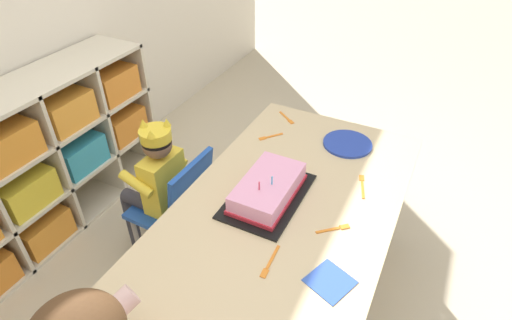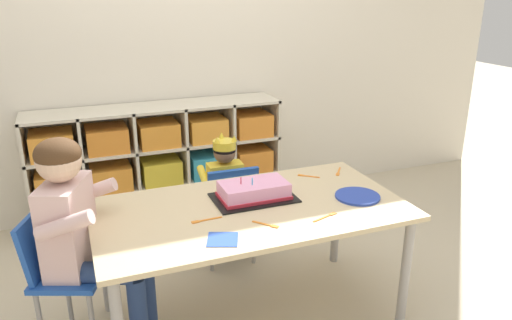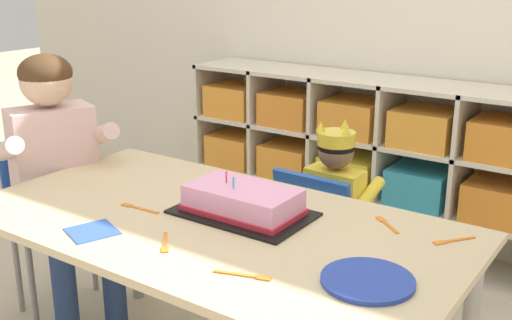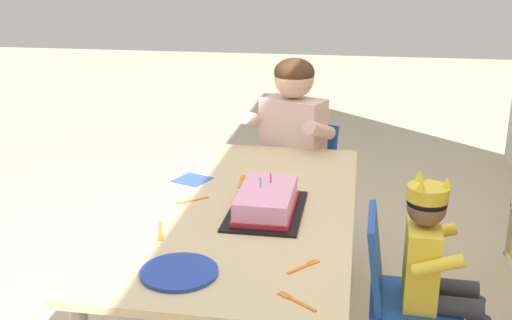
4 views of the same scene
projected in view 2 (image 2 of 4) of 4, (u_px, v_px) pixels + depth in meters
ground at (251, 317)px, 2.61m from camera, size 16.00×16.00×0.00m
classroom_back_wall at (171, 15)px, 3.52m from camera, size 5.66×0.10×2.89m
storage_cubby_shelf at (153, 164)px, 3.58m from camera, size 1.77×0.34×0.85m
activity_table at (251, 219)px, 2.41m from camera, size 1.49×0.80×0.64m
classroom_chair_blue at (229, 207)px, 3.00m from camera, size 0.34×0.35×0.66m
child_with_crown at (223, 181)px, 3.06m from camera, size 0.30×0.31×0.81m
classroom_chair_adult_side at (62, 265)px, 2.25m from camera, size 0.42×0.45×0.71m
adult_helper_seated at (82, 225)px, 2.18m from camera, size 0.49×0.47×1.05m
birthday_cake_on_tray at (254, 192)px, 2.47m from camera, size 0.41×0.26×0.12m
paper_plate_stack at (358, 196)px, 2.50m from camera, size 0.23×0.23×0.01m
paper_napkin_square at (223, 239)px, 2.09m from camera, size 0.17×0.17×0.00m
fork_beside_plate_stack at (338, 172)px, 2.83m from camera, size 0.09×0.11×0.00m
fork_scattered_mid_table at (307, 176)px, 2.77m from camera, size 0.10×0.09×0.00m
fork_by_napkin at (267, 225)px, 2.21m from camera, size 0.10×0.11×0.00m
fork_near_child_seat at (205, 220)px, 2.25m from camera, size 0.15×0.02×0.00m
fork_at_table_front_edge at (326, 217)px, 2.29m from camera, size 0.14×0.06×0.00m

